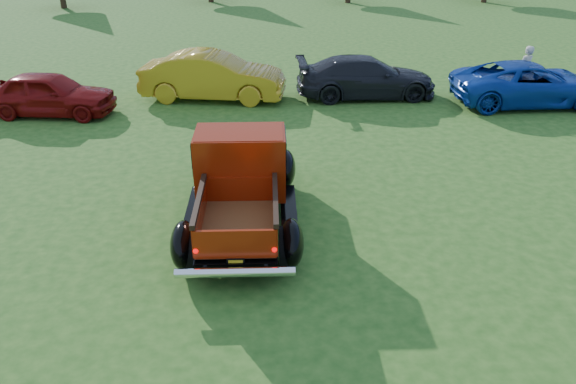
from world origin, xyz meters
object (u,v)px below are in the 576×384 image
object	(u,v)px
show_car_grey	(366,77)
show_car_blue	(530,84)
spectator	(525,70)
show_car_red	(49,94)
show_car_yellow	(213,76)
pickup_truck	(241,177)

from	to	relation	value
show_car_grey	show_car_blue	distance (m)	4.97
show_car_blue	spectator	size ratio (longest dim) A/B	2.98
show_car_grey	spectator	world-z (taller)	spectator
show_car_red	show_car_yellow	distance (m)	4.83
show_car_blue	spectator	world-z (taller)	spectator
show_car_yellow	spectator	bearing A→B (deg)	-80.86
pickup_truck	show_car_blue	xyz separation A→B (m)	(8.79, 6.50, -0.18)
pickup_truck	show_car_yellow	distance (m)	7.80
pickup_truck	show_car_blue	size ratio (longest dim) A/B	1.03
show_car_grey	spectator	size ratio (longest dim) A/B	2.85
pickup_truck	show_car_yellow	bearing A→B (deg)	98.87
show_car_yellow	show_car_grey	distance (m)	4.85
pickup_truck	show_car_grey	xyz separation A→B (m)	(3.95, 7.64, -0.18)
show_car_red	show_car_blue	size ratio (longest dim) A/B	0.80
spectator	show_car_blue	bearing A→B (deg)	47.38
show_car_yellow	show_car_blue	distance (m)	9.77
show_car_blue	spectator	bearing A→B (deg)	-16.55
pickup_truck	show_car_red	distance (m)	8.59
spectator	show_car_grey	bearing A→B (deg)	-25.95
show_car_yellow	show_car_blue	xyz separation A→B (m)	(9.69, -1.24, -0.09)
show_car_red	show_car_grey	size ratio (longest dim) A/B	0.84
show_car_red	show_car_blue	distance (m)	14.36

